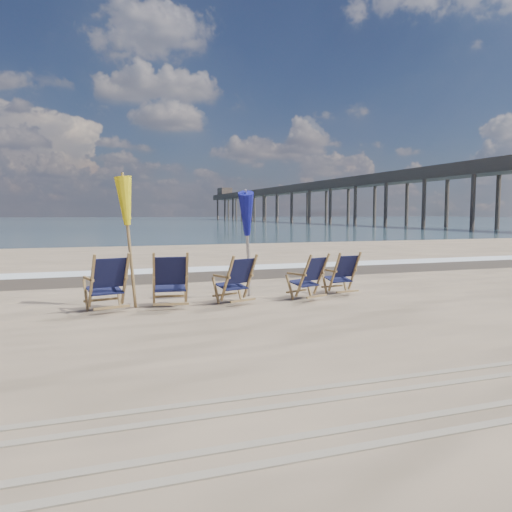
# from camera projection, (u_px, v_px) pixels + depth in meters

# --- Properties ---
(ocean) EXTENTS (400.00, 400.00, 0.00)m
(ocean) POSITION_uv_depth(u_px,v_px,m) (93.00, 220.00, 127.44)
(ocean) COLOR #3A5260
(ocean) RESTS_ON ground
(surf_foam) EXTENTS (200.00, 1.40, 0.01)m
(surf_foam) POSITION_uv_depth(u_px,v_px,m) (188.00, 270.00, 14.96)
(surf_foam) COLOR silver
(surf_foam) RESTS_ON ground
(wet_sand_strip) EXTENTS (200.00, 2.60, 0.00)m
(wet_sand_strip) POSITION_uv_depth(u_px,v_px,m) (200.00, 275.00, 13.55)
(wet_sand_strip) COLOR #42362A
(wet_sand_strip) RESTS_ON ground
(tire_tracks) EXTENTS (80.00, 1.30, 0.01)m
(tire_tracks) POSITION_uv_depth(u_px,v_px,m) (439.00, 398.00, 4.53)
(tire_tracks) COLOR gray
(tire_tracks) RESTS_ON ground
(beach_chair_0) EXTENTS (0.81, 0.87, 1.02)m
(beach_chair_0) POSITION_uv_depth(u_px,v_px,m) (126.00, 281.00, 8.60)
(beach_chair_0) COLOR #121434
(beach_chair_0) RESTS_ON ground
(beach_chair_1) EXTENTS (0.74, 0.81, 1.02)m
(beach_chair_1) POSITION_uv_depth(u_px,v_px,m) (187.00, 280.00, 8.82)
(beach_chair_1) COLOR #121434
(beach_chair_1) RESTS_ON ground
(beach_chair_2) EXTENTS (0.79, 0.84, 0.94)m
(beach_chair_2) POSITION_uv_depth(u_px,v_px,m) (250.00, 278.00, 9.32)
(beach_chair_2) COLOR #121434
(beach_chair_2) RESTS_ON ground
(beach_chair_3) EXTENTS (0.79, 0.83, 0.92)m
(beach_chair_3) POSITION_uv_depth(u_px,v_px,m) (322.00, 276.00, 9.79)
(beach_chair_3) COLOR #121434
(beach_chair_3) RESTS_ON ground
(beach_chair_4) EXTENTS (0.65, 0.71, 0.90)m
(beach_chair_4) POSITION_uv_depth(u_px,v_px,m) (355.00, 273.00, 10.36)
(beach_chair_4) COLOR #121434
(beach_chair_4) RESTS_ON ground
(umbrella_yellow) EXTENTS (0.30, 0.30, 2.31)m
(umbrella_yellow) POSITION_uv_depth(u_px,v_px,m) (129.00, 208.00, 8.77)
(umbrella_yellow) COLOR #9B7745
(umbrella_yellow) RESTS_ON ground
(umbrella_blue) EXTENTS (0.30, 0.30, 2.18)m
(umbrella_blue) POSITION_uv_depth(u_px,v_px,m) (248.00, 215.00, 9.73)
(umbrella_blue) COLOR #A5A5AD
(umbrella_blue) RESTS_ON ground
(fishing_pier) EXTENTS (4.40, 140.00, 9.30)m
(fishing_pier) POSITION_uv_depth(u_px,v_px,m) (323.00, 197.00, 88.89)
(fishing_pier) COLOR brown
(fishing_pier) RESTS_ON ground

